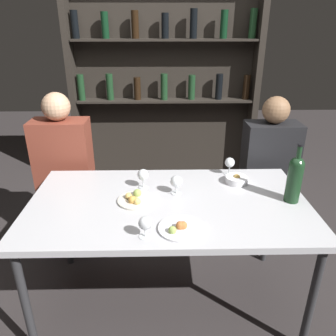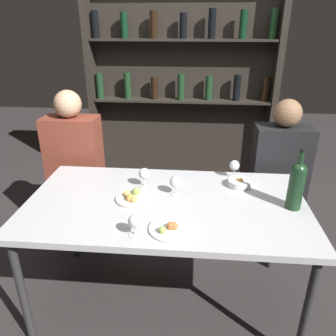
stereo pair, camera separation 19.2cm
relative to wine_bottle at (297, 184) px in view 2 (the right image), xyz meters
name	(u,v)px [view 2 (the right image)]	position (x,y,z in m)	size (l,w,h in m)	color
ground_plane	(166,298)	(-0.70, 0.01, -0.88)	(10.00, 10.00, 0.00)	#332D2D
dining_table	(166,209)	(-0.70, 0.01, -0.20)	(1.59, 0.87, 0.74)	silver
wine_rack_wall	(182,72)	(-0.70, 1.71, 0.34)	(1.86, 0.21, 2.34)	#28231E
wine_bottle	(297,184)	(0.00, 0.00, 0.00)	(0.08, 0.08, 0.34)	#19381E
wine_glass_0	(176,182)	(-0.65, 0.10, -0.07)	(0.07, 0.07, 0.12)	silver
wine_glass_1	(144,174)	(-0.85, 0.18, -0.06)	(0.07, 0.07, 0.12)	silver
wine_glass_2	(134,222)	(-0.82, -0.33, -0.07)	(0.06, 0.06, 0.11)	silver
wine_glass_3	(234,166)	(-0.29, 0.36, -0.06)	(0.07, 0.07, 0.12)	silver
food_plate_0	(172,228)	(-0.65, -0.27, -0.14)	(0.23, 0.23, 0.05)	white
food_plate_1	(134,197)	(-0.89, 0.01, -0.13)	(0.22, 0.22, 0.05)	silver
snack_bowl	(239,183)	(-0.26, 0.23, -0.13)	(0.14, 0.14, 0.06)	white
seated_person_left	(77,174)	(-1.47, 0.64, -0.31)	(0.41, 0.22, 1.23)	#26262B
seated_person_right	(277,184)	(0.07, 0.64, -0.32)	(0.39, 0.22, 1.20)	#26262B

